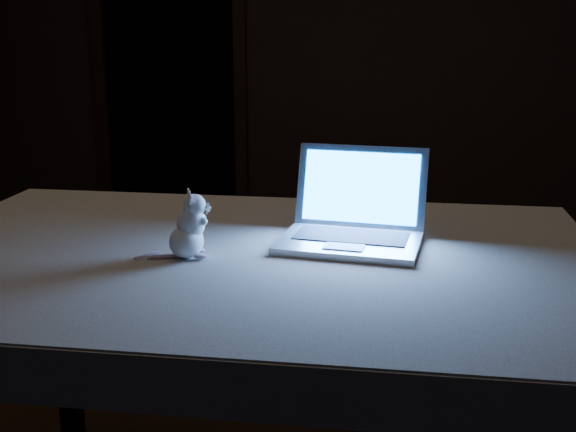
# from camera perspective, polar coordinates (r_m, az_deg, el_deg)

# --- Properties ---
(floor) EXTENTS (5.00, 5.00, 0.00)m
(floor) POSITION_cam_1_polar(r_m,az_deg,el_deg) (2.60, -3.88, -16.13)
(floor) COLOR black
(floor) RESTS_ON ground
(back_wall) EXTENTS (4.50, 0.04, 2.60)m
(back_wall) POSITION_cam_1_polar(r_m,az_deg,el_deg) (4.69, 3.71, 14.38)
(back_wall) COLOR black
(back_wall) RESTS_ON ground
(doorway) EXTENTS (1.06, 0.36, 2.13)m
(doorway) POSITION_cam_1_polar(r_m,az_deg,el_deg) (4.96, -9.33, 11.52)
(doorway) COLOR black
(doorway) RESTS_ON back_wall
(table) EXTENTS (1.57, 1.04, 0.82)m
(table) POSITION_cam_1_polar(r_m,az_deg,el_deg) (1.85, -3.22, -15.30)
(table) COLOR black
(table) RESTS_ON floor
(tablecloth) EXTENTS (1.68, 1.16, 0.10)m
(tablecloth) POSITION_cam_1_polar(r_m,az_deg,el_deg) (1.71, -2.83, -4.30)
(tablecloth) COLOR #BEB09C
(tablecloth) RESTS_ON table
(laptop) EXTENTS (0.35, 0.31, 0.22)m
(laptop) POSITION_cam_1_polar(r_m,az_deg,el_deg) (1.69, 4.94, 1.20)
(laptop) COLOR silver
(laptop) RESTS_ON tablecloth
(plush_mouse) EXTENTS (0.12, 0.12, 0.15)m
(plush_mouse) POSITION_cam_1_polar(r_m,az_deg,el_deg) (1.63, -8.07, -0.67)
(plush_mouse) COLOR white
(plush_mouse) RESTS_ON tablecloth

